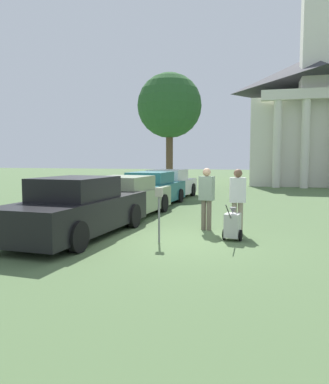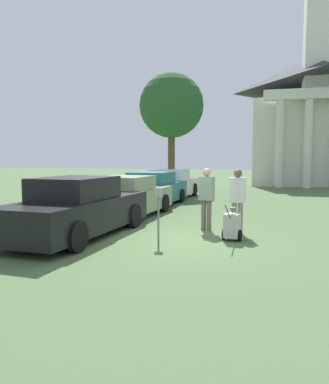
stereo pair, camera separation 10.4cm
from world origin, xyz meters
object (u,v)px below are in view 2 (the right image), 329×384
at_px(person_supervisor, 237,197).
at_px(equipment_cart, 232,225).
at_px(parked_car_teal, 153,190).
at_px(parking_meter, 158,204).
at_px(person_worker, 207,195).
at_px(parked_car_black, 79,209).
at_px(church, 312,112).
at_px(parked_car_white, 170,185).
at_px(parked_car_sage, 126,198).

height_order(person_supervisor, equipment_cart, person_supervisor).
xyz_separation_m(parked_car_teal, parking_meter, (2.24, -6.90, 0.26)).
bearing_deg(parked_car_teal, parking_meter, -68.22).
bearing_deg(person_worker, person_supervisor, 177.67).
relative_size(parked_car_black, person_supervisor, 2.91).
relative_size(person_worker, person_supervisor, 1.01).
xyz_separation_m(parked_car_black, parking_meter, (2.24, -0.13, 0.21)).
bearing_deg(person_supervisor, church, -113.14).
height_order(parked_car_white, parking_meter, parked_car_white).
height_order(parked_car_black, church, church).
height_order(parked_car_teal, person_worker, person_worker).
xyz_separation_m(parked_car_teal, parked_car_white, (-0.00, 3.07, 0.01)).
xyz_separation_m(parked_car_sage, church, (8.49, 22.08, 5.31)).
distance_m(parked_car_white, person_worker, 8.70).
xyz_separation_m(person_supervisor, church, (4.44, 24.11, 4.96)).
bearing_deg(parked_car_white, person_worker, -64.97).
bearing_deg(parking_meter, parked_car_teal, 108.02).
xyz_separation_m(parked_car_teal, person_worker, (3.15, -5.03, 0.34)).
relative_size(parking_meter, church, 0.06).
xyz_separation_m(parking_meter, person_worker, (0.91, 1.87, 0.09)).
distance_m(person_supervisor, church, 25.01).
bearing_deg(parked_car_teal, equipment_cart, -53.55).
distance_m(parked_car_teal, person_worker, 5.94).
bearing_deg(parked_car_sage, parked_car_black, -86.24).
height_order(parked_car_white, person_supervisor, person_supervisor).
height_order(parked_car_black, person_supervisor, person_supervisor).
height_order(parking_meter, equipment_cart, parking_meter).
bearing_deg(church, parked_car_white, -118.38).
xyz_separation_m(person_worker, person_supervisor, (0.90, -0.30, -0.01)).
distance_m(parked_car_sage, parking_meter, 4.25).
bearing_deg(parked_car_black, parked_car_sage, 93.76).
bearing_deg(parked_car_teal, church, 69.44).
distance_m(parked_car_teal, person_supervisor, 6.70).
xyz_separation_m(parked_car_black, person_worker, (3.15, 1.74, 0.30)).
xyz_separation_m(parked_car_black, parked_car_white, (0.00, 9.83, -0.04)).
bearing_deg(person_supervisor, parking_meter, 28.30).
distance_m(person_worker, person_supervisor, 0.95).
bearing_deg(person_worker, parked_car_sage, -12.69).
height_order(parked_car_sage, equipment_cart, parked_car_sage).
bearing_deg(person_supervisor, parked_car_white, -76.95).
height_order(parked_car_sage, parking_meter, parked_car_sage).
bearing_deg(person_supervisor, person_worker, -31.14).
bearing_deg(parked_car_black, parked_car_teal, 93.76).
xyz_separation_m(parking_meter, person_supervisor, (1.81, 1.57, 0.08)).
bearing_deg(parked_car_sage, church, 72.73).
distance_m(parked_car_black, church, 27.43).
bearing_deg(person_supervisor, parked_car_black, 6.82).
bearing_deg(person_worker, parking_meter, 80.24).
relative_size(parked_car_teal, parked_car_white, 0.99).
bearing_deg(church, person_worker, -102.64).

